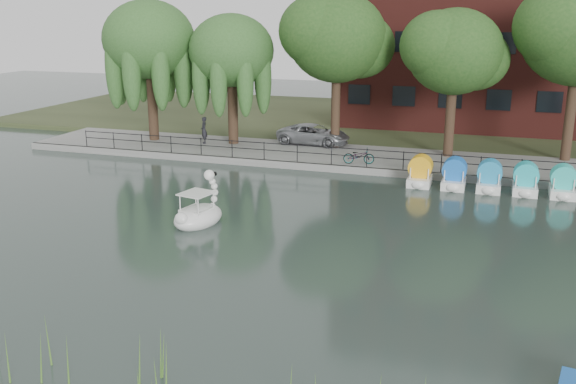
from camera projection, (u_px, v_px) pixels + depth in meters
The scene contains 16 objects.
ground_plane at pixel (242, 252), 23.84m from camera, with size 120.00×120.00×0.00m, color #3D4D47.
promenade at pixel (343, 157), 38.41m from camera, with size 40.00×6.00×0.40m, color gray.
kerb at pixel (330, 168), 35.71m from camera, with size 40.00×0.25×0.40m, color gray.
land_strip at pixel (384, 121), 51.21m from camera, with size 60.00×22.00×0.36m, color #47512D.
railing at pixel (331, 151), 35.64m from camera, with size 32.00×0.05×1.00m.
apartment_building at pixel (485, 1), 46.57m from camera, with size 20.00×10.07×18.00m.
willow_left at pixel (149, 40), 40.97m from camera, with size 5.88×5.88×9.01m.
willow_mid at pixel (231, 51), 39.94m from camera, with size 5.32×5.32×8.15m.
broadleaf_center at pixel (337, 38), 38.67m from camera, with size 6.00×6.00×9.25m.
broadleaf_right at pixel (455, 52), 36.29m from camera, with size 5.40×5.40×8.32m.
minivan at pixel (314, 133), 41.00m from camera, with size 5.31×2.44×1.48m, color gray.
bicycle at pixel (359, 155), 35.79m from camera, with size 1.72×0.60×1.00m, color gray.
pedestrian at pixel (204, 128), 41.17m from camera, with size 0.71×0.48×1.98m, color black.
swan_boat at pixel (199, 213), 26.94m from camera, with size 2.11×2.83×2.16m.
pedal_boat_row at pixel (507, 180), 31.65m from camera, with size 9.65×1.70×1.40m.
reed_bank at pixel (163, 383), 14.39m from camera, with size 24.00×2.40×1.20m.
Camera 1 is at (8.63, -20.67, 8.64)m, focal length 40.00 mm.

